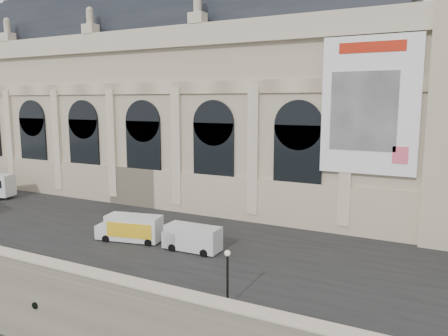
# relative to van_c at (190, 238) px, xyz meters

# --- Properties ---
(quay) EXTENTS (160.00, 70.00, 6.00)m
(quay) POSITION_rel_van_c_xyz_m (-9.67, 24.35, -4.20)
(quay) COLOR gray
(quay) RESTS_ON ground
(street) EXTENTS (160.00, 24.00, 0.06)m
(street) POSITION_rel_van_c_xyz_m (-9.67, 3.35, -1.17)
(street) COLOR #2D2D2D
(street) RESTS_ON quay
(parapet) EXTENTS (160.00, 1.40, 1.21)m
(parapet) POSITION_rel_van_c_xyz_m (-9.67, -10.05, -0.58)
(parapet) COLOR gray
(parapet) RESTS_ON quay
(museum) EXTENTS (69.00, 18.70, 29.10)m
(museum) POSITION_rel_van_c_xyz_m (-15.65, 20.21, 12.52)
(museum) COLOR #BBAE90
(museum) RESTS_ON quay
(van_c) EXTENTS (5.33, 2.30, 2.35)m
(van_c) POSITION_rel_van_c_xyz_m (0.00, 0.00, 0.00)
(van_c) COLOR silver
(van_c) RESTS_ON quay
(box_truck) EXTENTS (6.67, 3.31, 2.58)m
(box_truck) POSITION_rel_van_c_xyz_m (-6.54, -0.34, 0.10)
(box_truck) COLOR silver
(box_truck) RESTS_ON quay
(lamp_right) EXTENTS (0.40, 0.40, 3.94)m
(lamp_right) POSITION_rel_van_c_xyz_m (8.05, -8.32, 0.76)
(lamp_right) COLOR black
(lamp_right) RESTS_ON quay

